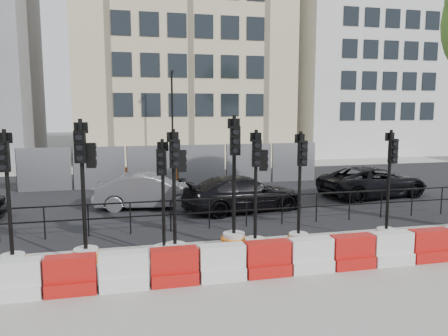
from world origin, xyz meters
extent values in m
plane|color=#51514C|center=(0.00, 0.00, 0.00)|extent=(120.00, 120.00, 0.00)
cube|color=gray|center=(0.00, -3.00, 0.01)|extent=(40.00, 6.00, 0.02)
cube|color=black|center=(0.00, 7.00, 0.01)|extent=(40.00, 14.00, 0.03)
cube|color=gray|center=(0.00, 16.00, 0.01)|extent=(40.00, 4.00, 0.02)
cube|color=beige|center=(2.00, 22.00, 9.00)|extent=(15.00, 10.00, 18.00)
cube|color=silver|center=(17.00, 22.00, 8.00)|extent=(12.00, 9.00, 16.00)
cylinder|color=black|center=(-4.80, 1.20, 0.50)|extent=(0.04, 0.04, 1.00)
cylinder|color=black|center=(-3.60, 1.20, 0.50)|extent=(0.04, 0.04, 1.00)
cylinder|color=black|center=(-2.40, 1.20, 0.50)|extent=(0.04, 0.04, 1.00)
cylinder|color=black|center=(-1.20, 1.20, 0.50)|extent=(0.04, 0.04, 1.00)
cylinder|color=black|center=(0.00, 1.20, 0.50)|extent=(0.04, 0.04, 1.00)
cylinder|color=black|center=(1.20, 1.20, 0.50)|extent=(0.04, 0.04, 1.00)
cylinder|color=black|center=(2.40, 1.20, 0.50)|extent=(0.04, 0.04, 1.00)
cylinder|color=black|center=(3.60, 1.20, 0.50)|extent=(0.04, 0.04, 1.00)
cylinder|color=black|center=(4.80, 1.20, 0.50)|extent=(0.04, 0.04, 1.00)
cylinder|color=black|center=(6.00, 1.20, 0.50)|extent=(0.04, 0.04, 1.00)
cylinder|color=black|center=(7.20, 1.20, 0.50)|extent=(0.04, 0.04, 1.00)
cylinder|color=black|center=(8.40, 1.20, 0.50)|extent=(0.04, 0.04, 1.00)
cube|color=black|center=(0.00, 1.20, 0.98)|extent=(18.00, 0.04, 0.04)
cube|color=black|center=(0.00, 1.20, 0.55)|extent=(18.00, 0.04, 0.04)
cube|color=gray|center=(-6.00, 9.00, 1.00)|extent=(2.30, 0.05, 2.00)
cylinder|color=black|center=(-7.15, 9.00, 1.00)|extent=(0.05, 0.05, 2.00)
cube|color=gray|center=(-3.60, 9.00, 1.00)|extent=(2.30, 0.05, 2.00)
cylinder|color=black|center=(-4.75, 9.00, 1.00)|extent=(0.05, 0.05, 2.00)
cube|color=gray|center=(-1.20, 9.00, 1.00)|extent=(2.30, 0.05, 2.00)
cylinder|color=black|center=(-2.35, 9.00, 1.00)|extent=(0.05, 0.05, 2.00)
cube|color=gray|center=(1.20, 9.00, 1.00)|extent=(2.30, 0.05, 2.00)
cylinder|color=black|center=(0.05, 9.00, 1.00)|extent=(0.05, 0.05, 2.00)
cube|color=gray|center=(3.60, 9.00, 1.00)|extent=(2.30, 0.05, 2.00)
cylinder|color=black|center=(2.45, 9.00, 1.00)|extent=(0.05, 0.05, 2.00)
cube|color=gray|center=(6.00, 9.00, 1.00)|extent=(2.30, 0.05, 2.00)
cylinder|color=black|center=(4.85, 9.00, 1.00)|extent=(0.05, 0.05, 2.00)
cube|color=orange|center=(-4.00, 10.50, 0.40)|extent=(1.00, 0.40, 0.80)
cube|color=orange|center=(-2.00, 10.50, 0.40)|extent=(1.00, 0.40, 0.80)
cube|color=orange|center=(0.00, 10.50, 0.40)|extent=(1.00, 0.40, 0.80)
cube|color=orange|center=(2.00, 10.50, 0.40)|extent=(1.00, 0.40, 0.80)
cylinder|color=black|center=(0.50, 15.00, 3.00)|extent=(0.12, 0.12, 6.00)
cube|color=black|center=(0.50, 14.75, 5.90)|extent=(0.12, 0.50, 0.12)
cube|color=silver|center=(-4.72, -2.80, 0.15)|extent=(1.00, 0.50, 0.30)
cube|color=silver|center=(-4.72, -2.80, 0.55)|extent=(1.00, 0.35, 0.50)
cube|color=red|center=(-3.67, -2.80, 0.15)|extent=(1.00, 0.50, 0.30)
cube|color=red|center=(-3.67, -2.80, 0.55)|extent=(1.00, 0.35, 0.50)
cube|color=silver|center=(-2.62, -2.80, 0.15)|extent=(1.00, 0.50, 0.30)
cube|color=silver|center=(-2.62, -2.80, 0.55)|extent=(1.00, 0.35, 0.50)
cube|color=red|center=(-1.57, -2.80, 0.15)|extent=(1.00, 0.50, 0.30)
cube|color=red|center=(-1.57, -2.80, 0.55)|extent=(1.00, 0.35, 0.50)
cube|color=silver|center=(-0.52, -2.80, 0.15)|extent=(1.00, 0.50, 0.30)
cube|color=silver|center=(-0.52, -2.80, 0.55)|extent=(1.00, 0.35, 0.50)
cube|color=red|center=(0.53, -2.80, 0.15)|extent=(1.00, 0.50, 0.30)
cube|color=red|center=(0.53, -2.80, 0.55)|extent=(1.00, 0.35, 0.50)
cube|color=silver|center=(1.58, -2.80, 0.15)|extent=(1.00, 0.50, 0.30)
cube|color=silver|center=(1.58, -2.80, 0.55)|extent=(1.00, 0.35, 0.50)
cube|color=red|center=(2.62, -2.80, 0.15)|extent=(1.00, 0.50, 0.30)
cube|color=red|center=(2.62, -2.80, 0.55)|extent=(1.00, 0.35, 0.50)
cube|color=silver|center=(3.68, -2.80, 0.15)|extent=(1.00, 0.50, 0.30)
cube|color=silver|center=(3.68, -2.80, 0.55)|extent=(1.00, 0.35, 0.50)
cube|color=red|center=(4.73, -2.80, 0.15)|extent=(1.00, 0.50, 0.30)
cube|color=red|center=(4.73, -2.80, 0.55)|extent=(1.00, 0.35, 0.50)
cylinder|color=silver|center=(-5.13, -1.16, 0.20)|extent=(0.54, 0.54, 0.40)
torus|color=orange|center=(-5.13, -1.16, 0.12)|extent=(0.65, 0.65, 0.05)
torus|color=orange|center=(-5.13, -1.16, 0.20)|extent=(0.65, 0.65, 0.05)
torus|color=orange|center=(-5.13, -1.16, 0.28)|extent=(0.65, 0.65, 0.05)
cylinder|color=black|center=(-5.13, -1.16, 1.80)|extent=(0.09, 0.09, 3.00)
cube|color=black|center=(-5.15, -1.28, 2.70)|extent=(0.25, 0.17, 0.70)
cylinder|color=black|center=(-5.16, -1.36, 2.48)|extent=(0.15, 0.07, 0.15)
cylinder|color=black|center=(-5.16, -1.36, 2.70)|extent=(0.15, 0.07, 0.15)
cylinder|color=black|center=(-5.16, -1.36, 2.92)|extent=(0.15, 0.07, 0.15)
cube|color=black|center=(-5.13, -1.10, 3.10)|extent=(0.30, 0.07, 0.24)
cylinder|color=silver|center=(-3.50, -1.19, 0.21)|extent=(0.58, 0.58, 0.43)
torus|color=orange|center=(-3.50, -1.19, 0.13)|extent=(0.69, 0.69, 0.05)
torus|color=orange|center=(-3.50, -1.19, 0.21)|extent=(0.69, 0.69, 0.05)
torus|color=orange|center=(-3.50, -1.19, 0.30)|extent=(0.69, 0.69, 0.05)
cylinder|color=black|center=(-3.50, -1.19, 1.92)|extent=(0.10, 0.10, 3.20)
cube|color=black|center=(-3.52, -1.31, 2.88)|extent=(0.27, 0.17, 0.75)
cylinder|color=black|center=(-3.52, -1.40, 2.65)|extent=(0.16, 0.07, 0.16)
cylinder|color=black|center=(-3.52, -1.40, 2.88)|extent=(0.16, 0.07, 0.16)
cylinder|color=black|center=(-3.52, -1.40, 3.11)|extent=(0.16, 0.07, 0.16)
cube|color=black|center=(-3.50, -1.12, 3.31)|extent=(0.32, 0.06, 0.26)
cube|color=black|center=(-3.29, -1.21, 2.67)|extent=(0.23, 0.16, 0.59)
cylinder|color=silver|center=(-1.64, -1.20, 0.18)|extent=(0.49, 0.49, 0.37)
torus|color=orange|center=(-1.64, -1.20, 0.11)|extent=(0.60, 0.60, 0.05)
torus|color=orange|center=(-1.64, -1.20, 0.18)|extent=(0.60, 0.60, 0.05)
torus|color=orange|center=(-1.64, -1.20, 0.26)|extent=(0.60, 0.60, 0.05)
cylinder|color=black|center=(-1.64, -1.20, 1.65)|extent=(0.08, 0.08, 2.75)
cube|color=black|center=(-1.67, -1.31, 2.47)|extent=(0.25, 0.19, 0.64)
cylinder|color=black|center=(-1.69, -1.38, 2.27)|extent=(0.14, 0.09, 0.14)
cylinder|color=black|center=(-1.69, -1.38, 2.47)|extent=(0.14, 0.09, 0.14)
cylinder|color=black|center=(-1.69, -1.38, 2.67)|extent=(0.14, 0.09, 0.14)
cube|color=black|center=(-1.62, -1.15, 2.84)|extent=(0.27, 0.11, 0.22)
cylinder|color=silver|center=(-1.36, -1.21, 0.20)|extent=(0.53, 0.53, 0.40)
torus|color=orange|center=(-1.36, -1.21, 0.12)|extent=(0.64, 0.64, 0.05)
torus|color=orange|center=(-1.36, -1.21, 0.20)|extent=(0.64, 0.64, 0.05)
torus|color=orange|center=(-1.36, -1.21, 0.28)|extent=(0.64, 0.64, 0.05)
cylinder|color=black|center=(-1.36, -1.21, 1.78)|extent=(0.09, 0.09, 2.97)
cube|color=black|center=(-1.35, -1.33, 2.67)|extent=(0.25, 0.17, 0.69)
cylinder|color=black|center=(-1.34, -1.41, 2.45)|extent=(0.15, 0.07, 0.15)
cylinder|color=black|center=(-1.34, -1.41, 2.67)|extent=(0.15, 0.07, 0.15)
cylinder|color=black|center=(-1.34, -1.41, 2.89)|extent=(0.15, 0.07, 0.15)
cube|color=black|center=(-1.37, -1.15, 3.07)|extent=(0.30, 0.07, 0.24)
cube|color=black|center=(-1.17, -1.18, 2.47)|extent=(0.21, 0.15, 0.54)
cylinder|color=silver|center=(0.28, -0.76, 0.22)|extent=(0.59, 0.59, 0.43)
torus|color=orange|center=(0.28, -0.76, 0.13)|extent=(0.70, 0.70, 0.05)
torus|color=orange|center=(0.28, -0.76, 0.22)|extent=(0.70, 0.70, 0.05)
torus|color=orange|center=(0.28, -0.76, 0.30)|extent=(0.70, 0.70, 0.05)
cylinder|color=black|center=(0.28, -0.76, 1.95)|extent=(0.10, 0.10, 3.25)
cube|color=black|center=(0.27, -0.89, 2.93)|extent=(0.27, 0.17, 0.76)
cylinder|color=black|center=(0.26, -0.98, 2.69)|extent=(0.17, 0.06, 0.16)
cylinder|color=black|center=(0.26, -0.98, 2.93)|extent=(0.17, 0.06, 0.16)
cylinder|color=black|center=(0.26, -0.98, 3.16)|extent=(0.17, 0.06, 0.16)
cube|color=black|center=(0.28, -0.69, 3.36)|extent=(0.33, 0.05, 0.26)
cylinder|color=silver|center=(0.73, -1.22, 0.20)|extent=(0.53, 0.53, 0.39)
torus|color=orange|center=(0.73, -1.22, 0.12)|extent=(0.63, 0.63, 0.05)
torus|color=orange|center=(0.73, -1.22, 0.20)|extent=(0.63, 0.63, 0.05)
torus|color=orange|center=(0.73, -1.22, 0.27)|extent=(0.63, 0.63, 0.05)
cylinder|color=black|center=(0.73, -1.22, 1.76)|extent=(0.09, 0.09, 2.93)
cube|color=black|center=(0.71, -1.33, 2.64)|extent=(0.25, 0.17, 0.68)
cylinder|color=black|center=(0.70, -1.41, 2.42)|extent=(0.15, 0.07, 0.15)
cylinder|color=black|center=(0.70, -1.41, 2.64)|extent=(0.15, 0.07, 0.15)
cylinder|color=black|center=(0.70, -1.41, 2.85)|extent=(0.15, 0.07, 0.15)
cube|color=black|center=(0.74, -1.16, 3.03)|extent=(0.29, 0.07, 0.23)
cube|color=black|center=(0.92, -1.25, 2.44)|extent=(0.21, 0.15, 0.54)
cylinder|color=silver|center=(2.03, -1.02, 0.19)|extent=(0.52, 0.52, 0.38)
torus|color=orange|center=(2.03, -1.02, 0.11)|extent=(0.62, 0.62, 0.05)
torus|color=orange|center=(2.03, -1.02, 0.19)|extent=(0.62, 0.62, 0.05)
torus|color=orange|center=(2.03, -1.02, 0.27)|extent=(0.62, 0.62, 0.05)
cylinder|color=black|center=(2.03, -1.02, 1.72)|extent=(0.09, 0.09, 2.87)
cube|color=black|center=(2.04, -1.13, 2.58)|extent=(0.24, 0.15, 0.67)
cylinder|color=black|center=(2.05, -1.21, 2.37)|extent=(0.15, 0.06, 0.14)
cylinder|color=black|center=(2.05, -1.21, 2.58)|extent=(0.15, 0.06, 0.14)
cylinder|color=black|center=(2.05, -1.21, 2.79)|extent=(0.15, 0.06, 0.14)
cube|color=black|center=(2.02, -0.96, 2.96)|extent=(0.29, 0.06, 0.23)
cylinder|color=silver|center=(4.62, -1.18, 0.19)|extent=(0.52, 0.52, 0.38)
torus|color=orange|center=(4.62, -1.18, 0.12)|extent=(0.62, 0.62, 0.05)
torus|color=orange|center=(4.62, -1.18, 0.19)|extent=(0.62, 0.62, 0.05)
torus|color=orange|center=(4.62, -1.18, 0.27)|extent=(0.62, 0.62, 0.05)
cylinder|color=black|center=(4.62, -1.18, 1.73)|extent=(0.09, 0.09, 2.88)
cube|color=black|center=(4.63, -1.29, 2.59)|extent=(0.24, 0.14, 0.67)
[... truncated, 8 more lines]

